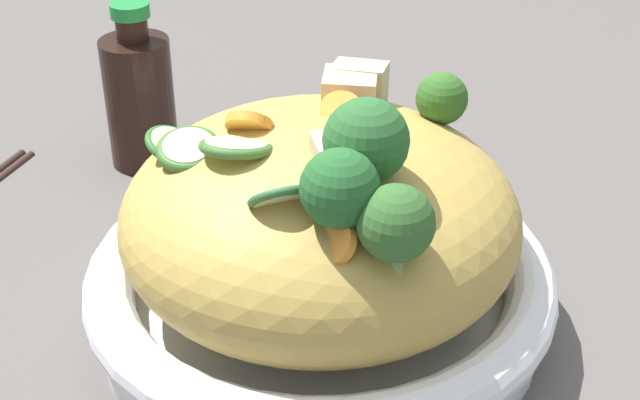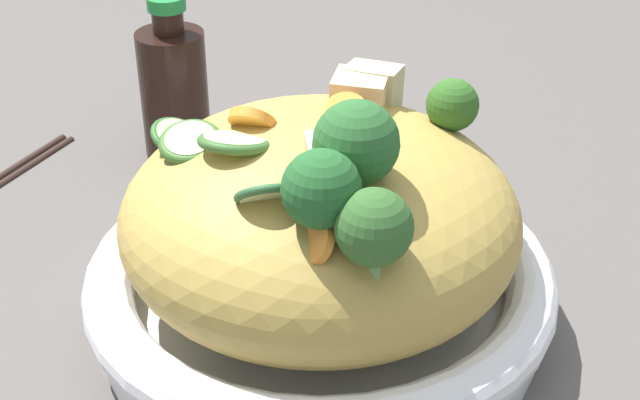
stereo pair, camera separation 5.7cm
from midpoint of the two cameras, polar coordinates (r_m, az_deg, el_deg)
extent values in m
plane|color=#524D4A|center=(0.63, -2.63, -7.55)|extent=(3.00, 3.00, 0.00)
cylinder|color=white|center=(0.62, -2.66, -6.79)|extent=(0.29, 0.29, 0.02)
torus|color=white|center=(0.61, -2.72, -4.77)|extent=(0.31, 0.31, 0.03)
ellipsoid|color=#B59545|center=(0.58, -2.83, -1.14)|extent=(0.25, 0.25, 0.12)
torus|color=tan|center=(0.55, -3.70, 1.88)|extent=(0.06, 0.06, 0.02)
torus|color=#B59C47|center=(0.53, -1.17, 0.11)|extent=(0.07, 0.07, 0.03)
torus|color=#BB9746|center=(0.60, -2.23, 2.62)|extent=(0.05, 0.05, 0.01)
torus|color=tan|center=(0.59, -2.10, 4.36)|extent=(0.06, 0.06, 0.02)
cone|color=#94AD73|center=(0.51, -0.60, 1.27)|extent=(0.02, 0.03, 0.02)
sphere|color=#325819|center=(0.50, -0.61, 3.41)|extent=(0.05, 0.05, 0.04)
cone|color=#97B270|center=(0.61, 4.83, 4.72)|extent=(0.02, 0.02, 0.01)
sphere|color=#2F5F21|center=(0.60, 4.91, 6.26)|extent=(0.04, 0.04, 0.03)
cone|color=#99B26F|center=(0.49, -2.16, -1.79)|extent=(0.03, 0.03, 0.02)
sphere|color=#235C2A|center=(0.47, -2.22, 0.62)|extent=(0.06, 0.06, 0.04)
cone|color=#92B06D|center=(0.51, -0.37, 1.32)|extent=(0.03, 0.03, 0.02)
sphere|color=#2A602D|center=(0.50, -0.38, 3.62)|extent=(0.06, 0.06, 0.05)
cone|color=#8DB66A|center=(0.48, 1.25, -3.89)|extent=(0.02, 0.02, 0.02)
sphere|color=#315D29|center=(0.47, 1.28, -1.57)|extent=(0.06, 0.06, 0.04)
cylinder|color=orange|center=(0.57, -1.18, 5.45)|extent=(0.04, 0.04, 0.02)
cylinder|color=orange|center=(0.48, -2.29, -2.72)|extent=(0.03, 0.03, 0.02)
cylinder|color=orange|center=(0.56, -7.37, 4.60)|extent=(0.03, 0.03, 0.03)
cylinder|color=beige|center=(0.58, -11.93, 3.24)|extent=(0.04, 0.04, 0.02)
torus|color=#30652A|center=(0.58, -11.93, 3.24)|extent=(0.05, 0.04, 0.02)
cylinder|color=#C2E299|center=(0.54, -8.29, 3.20)|extent=(0.05, 0.05, 0.02)
torus|color=#38622C|center=(0.54, -8.29, 3.20)|extent=(0.05, 0.05, 0.02)
cylinder|color=beige|center=(0.56, -11.14, 3.04)|extent=(0.04, 0.04, 0.02)
torus|color=#386527|center=(0.56, -11.14, 3.04)|extent=(0.05, 0.05, 0.02)
cylinder|color=beige|center=(0.50, -5.74, 0.06)|extent=(0.04, 0.04, 0.03)
torus|color=#2D5D33|center=(0.50, -5.74, 0.06)|extent=(0.05, 0.05, 0.03)
cube|color=#C4B68B|center=(0.62, -0.21, 6.94)|extent=(0.04, 0.04, 0.04)
cube|color=#C9B593|center=(0.52, -2.17, 2.84)|extent=(0.04, 0.04, 0.02)
cube|color=#D1B18A|center=(0.60, -0.89, 6.66)|extent=(0.04, 0.05, 0.03)
cylinder|color=black|center=(0.81, -13.18, 5.89)|extent=(0.06, 0.06, 0.11)
cylinder|color=black|center=(0.78, -13.77, 10.31)|extent=(0.03, 0.03, 0.02)
cylinder|color=#1E7F38|center=(0.78, -13.92, 11.41)|extent=(0.03, 0.03, 0.01)
camera|label=1|loc=(0.03, -92.86, -1.75)|focal=51.25mm
camera|label=2|loc=(0.03, 87.14, 1.75)|focal=51.25mm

